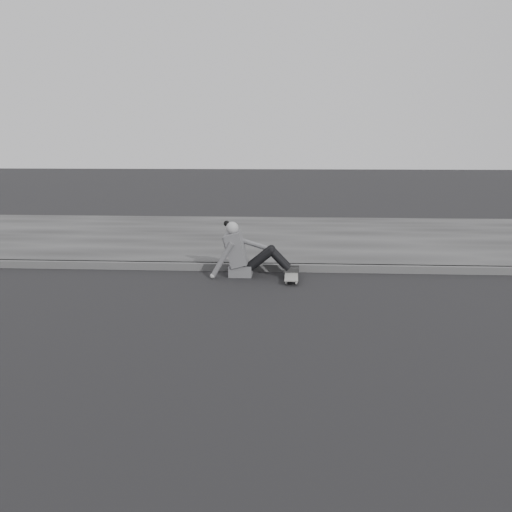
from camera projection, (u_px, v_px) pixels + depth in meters
The scene contains 5 objects.
ground at pixel (343, 320), 6.76m from camera, with size 80.00×80.00×0.00m, color black.
curb at pixel (330, 268), 9.28m from camera, with size 24.00×0.16×0.12m, color #4A4A4A.
sidewalk at pixel (321, 238), 12.23m from camera, with size 24.00×6.00×0.12m, color #363636.
skateboard at pixel (291, 276), 8.70m from camera, with size 0.20×0.78×0.09m.
seated_woman at pixel (245, 253), 8.93m from camera, with size 1.38×0.46×0.88m.
Camera 1 is at (-0.62, -6.54, 2.06)m, focal length 40.00 mm.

